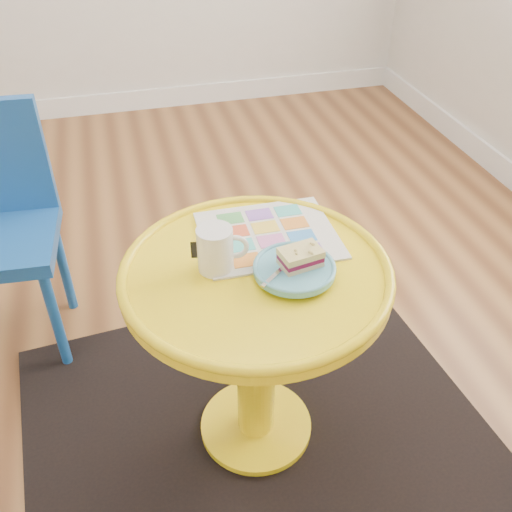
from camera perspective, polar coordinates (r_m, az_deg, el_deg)
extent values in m
plane|color=brown|center=(2.05, -15.30, -8.32)|extent=(4.00, 4.00, 0.00)
cube|color=white|center=(3.72, -16.87, 14.21)|extent=(4.00, 0.02, 0.12)
cube|color=black|center=(1.75, 0.00, -16.78)|extent=(1.39, 1.21, 0.01)
cylinder|color=yellow|center=(1.75, 0.00, -16.59)|extent=(0.32, 0.32, 0.03)
cylinder|color=yellow|center=(1.53, 0.00, -10.29)|extent=(0.10, 0.10, 0.54)
cylinder|color=yellow|center=(1.33, 0.00, -1.93)|extent=(0.63, 0.63, 0.03)
cylinder|color=#1851A0|center=(1.89, -19.33, -6.25)|extent=(0.03, 0.03, 0.37)
cylinder|color=#1851A0|center=(2.11, -18.70, -1.05)|extent=(0.03, 0.03, 0.37)
cube|color=silver|center=(1.43, 1.24, 2.12)|extent=(0.34, 0.29, 0.01)
cylinder|color=white|center=(1.29, -4.10, 0.66)|extent=(0.08, 0.08, 0.11)
torus|color=white|center=(1.29, -2.10, 0.92)|extent=(0.06, 0.02, 0.06)
cylinder|color=#D1B78C|center=(1.27, -4.20, 2.42)|extent=(0.07, 0.07, 0.01)
cylinder|color=#5AA8BF|center=(1.30, 3.84, -1.67)|extent=(0.07, 0.07, 0.01)
cylinder|color=#5AA8BF|center=(1.29, 3.85, -1.31)|extent=(0.19, 0.19, 0.01)
cube|color=#D3BC8C|center=(1.29, 4.44, -0.61)|extent=(0.10, 0.08, 0.01)
cube|color=maroon|center=(1.28, 4.47, -0.18)|extent=(0.10, 0.08, 0.01)
cube|color=#EADB8C|center=(1.28, 4.50, 0.33)|extent=(0.10, 0.08, 0.02)
cube|color=silver|center=(1.26, 2.14, -1.72)|extent=(0.09, 0.08, 0.00)
cube|color=silver|center=(1.31, 3.83, -0.17)|extent=(0.04, 0.04, 0.00)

